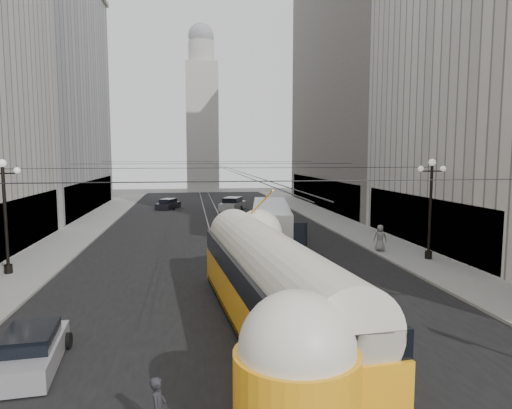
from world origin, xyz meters
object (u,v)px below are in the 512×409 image
object	(u,v)px
city_bus	(271,223)
pedestrian_sidewalk_right	(380,238)
sedan_silver	(31,351)
pedestrian_crossing_b	(278,404)
streetcar	(269,283)

from	to	relation	value
city_bus	pedestrian_sidewalk_right	distance (m)	7.90
sedan_silver	pedestrian_crossing_b	world-z (taller)	pedestrian_crossing_b
city_bus	pedestrian_crossing_b	distance (m)	23.35
city_bus	streetcar	bearing A→B (deg)	-100.27
sedan_silver	pedestrian_sidewalk_right	size ratio (longest dim) A/B	2.28
streetcar	sedan_silver	world-z (taller)	streetcar
city_bus	pedestrian_sidewalk_right	bearing A→B (deg)	-26.36
city_bus	pedestrian_sidewalk_right	xyz separation A→B (m)	(7.05, -3.49, -0.64)
city_bus	sedan_silver	size ratio (longest dim) A/B	3.00
sedan_silver	pedestrian_crossing_b	distance (m)	8.51
streetcar	pedestrian_sidewalk_right	xyz separation A→B (m)	(10.00, 12.77, -0.83)
sedan_silver	pedestrian_crossing_b	xyz separation A→B (m)	(7.04, -4.76, 0.33)
city_bus	sedan_silver	bearing A→B (deg)	-120.96
city_bus	sedan_silver	xyz separation A→B (m)	(-10.95, -18.25, -1.12)
city_bus	pedestrian_crossing_b	size ratio (longest dim) A/B	6.87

